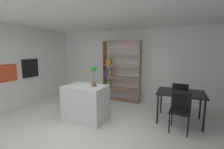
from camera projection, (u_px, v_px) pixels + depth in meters
ground_plane at (85, 133)px, 3.34m from camera, size 9.53×9.53×0.00m
ceiling_slab at (82, 9)px, 2.95m from camera, size 6.93×5.72×0.06m
back_partition at (127, 65)px, 5.70m from camera, size 6.93×0.06×2.57m
built_in_oven at (30, 68)px, 5.05m from camera, size 0.06×0.58×0.61m
kitchen_island at (86, 103)px, 3.94m from camera, size 1.05×0.73×0.91m
potted_plant_on_island at (94, 74)px, 3.75m from camera, size 0.15×0.15×0.52m
open_bookshelf at (119, 71)px, 5.48m from camera, size 1.37×0.32×2.15m
dining_table at (181, 95)px, 3.80m from camera, size 1.11×0.85×0.77m
dining_chair_near at (180, 107)px, 3.42m from camera, size 0.46×0.48×0.88m
dining_chair_far at (180, 96)px, 4.23m from camera, size 0.43×0.46×0.91m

